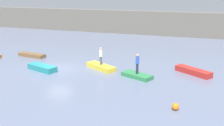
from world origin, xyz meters
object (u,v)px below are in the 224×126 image
Objects in this scene: rowboat_teal at (42,68)px; rowboat_red at (193,71)px; rowboat_yellow at (101,67)px; person_blue_shirt at (137,63)px; rowboat_green at (137,76)px; mooring_buoy at (175,107)px; rowboat_brown at (32,55)px; person_white_shirt at (101,55)px.

rowboat_red is (13.99, 3.51, -0.00)m from rowboat_teal.
rowboat_yellow is 4.42m from person_blue_shirt.
rowboat_yellow reaches higher than rowboat_green.
rowboat_brown is at bearing 152.47° from mooring_buoy.
mooring_buoy is (3.98, -5.70, 0.07)m from rowboat_green.
rowboat_red reaches higher than rowboat_yellow.
rowboat_red is at bearing 53.07° from rowboat_green.
rowboat_red is at bearing 7.94° from person_white_shirt.
rowboat_red is 1.99× the size of person_blue_shirt.
rowboat_teal is 5.83m from person_white_shirt.
rowboat_yellow is 1.89× the size of person_blue_shirt.
rowboat_brown is 0.95× the size of rowboat_red.
mooring_buoy is (8.00, -7.12, 0.03)m from rowboat_yellow.
person_white_shirt reaches higher than rowboat_teal.
rowboat_brown is 5.89m from rowboat_teal.
person_white_shirt is (-4.02, 1.42, 1.23)m from rowboat_green.
rowboat_brown is 1.20× the size of rowboat_green.
rowboat_teal reaches higher than rowboat_brown.
rowboat_red reaches higher than rowboat_green.
rowboat_teal is at bearing 159.98° from mooring_buoy.
rowboat_red is at bearing 5.97° from rowboat_brown.
rowboat_teal is at bearing -130.92° from rowboat_red.
rowboat_teal reaches higher than mooring_buoy.
rowboat_teal is 6.46× the size of mooring_buoy.
rowboat_brown reaches higher than rowboat_green.
rowboat_red is 5.53m from person_blue_shirt.
rowboat_yellow is 0.95× the size of rowboat_red.
rowboat_red is at bearing 32.30° from rowboat_teal.
rowboat_green is at bearing -19.46° from person_white_shirt.
rowboat_red is 2.06× the size of person_white_shirt.
rowboat_green is 4.44m from person_white_shirt.
person_blue_shirt is at bearing 23.58° from rowboat_teal.
rowboat_brown is at bearing -161.36° from rowboat_yellow.
rowboat_red is at bearing 84.86° from mooring_buoy.
rowboat_teal is 1.12× the size of rowboat_green.
rowboat_green is 5.42m from rowboat_red.
person_white_shirt is 3.57× the size of mooring_buoy.
rowboat_teal is 5.72m from rowboat_yellow.
rowboat_green is at bearing -0.22° from person_blue_shirt.
rowboat_brown is at bearing 168.36° from person_white_shirt.
mooring_buoy is at bearing -41.65° from person_white_shirt.
rowboat_green is at bearing -5.85° from rowboat_brown.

